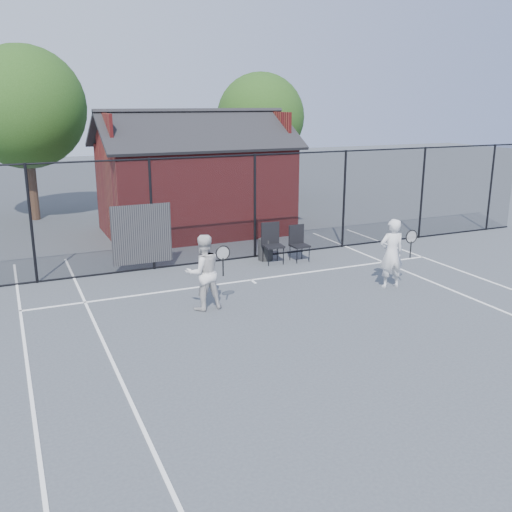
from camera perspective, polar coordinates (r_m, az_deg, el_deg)
name	(u,v)px	position (r m, az deg, el deg)	size (l,w,h in m)	color
ground	(308,320)	(12.03, 5.24, -6.38)	(80.00, 80.00, 0.00)	#42464B
court_lines	(342,343)	(10.98, 8.64, -8.63)	(11.02, 18.00, 0.01)	white
fence	(212,212)	(15.90, -4.43, 4.42)	(22.04, 3.00, 3.00)	black
clubhouse	(195,186)	(19.87, -6.17, 7.01)	(6.50, 4.36, 4.19)	maroon
tree_left	(24,108)	(23.25, -22.15, 13.58)	(4.48, 4.48, 6.44)	#361E15
tree_right	(261,117)	(26.63, 0.45, 13.70)	(3.97, 3.97, 5.70)	#361E15
player_front	(392,253)	(14.16, 13.41, 0.25)	(0.79, 0.61, 1.71)	silver
player_back	(203,272)	(12.39, -5.29, -1.63)	(0.92, 0.68, 1.67)	silver
chair_left	(273,244)	(15.93, 1.72, 1.19)	(0.53, 0.55, 1.11)	black
chair_right	(300,244)	(16.22, 4.39, 1.20)	(0.48, 0.50, 1.00)	black
waste_bin	(265,249)	(16.33, 0.96, 0.66)	(0.43, 0.43, 0.62)	#272727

